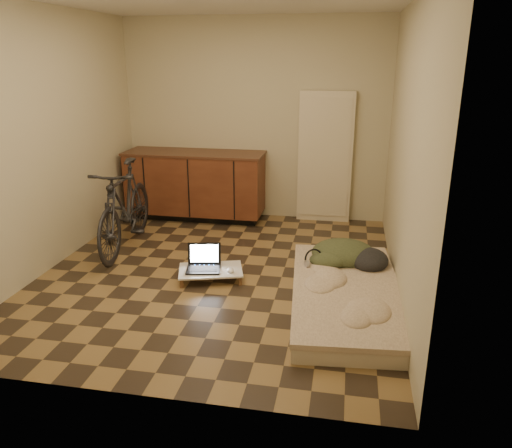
% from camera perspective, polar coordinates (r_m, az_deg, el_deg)
% --- Properties ---
extents(room_shell, '(3.50, 4.00, 2.60)m').
position_cam_1_polar(room_shell, '(4.79, -4.68, 8.84)').
color(room_shell, olive).
rests_on(room_shell, ground).
extents(cabinets, '(1.84, 0.62, 0.91)m').
position_cam_1_polar(cabinets, '(6.77, -6.91, 4.49)').
color(cabinets, black).
rests_on(cabinets, ground).
extents(appliance_panel, '(0.70, 0.10, 1.70)m').
position_cam_1_polar(appliance_panel, '(6.62, 7.91, 7.52)').
color(appliance_panel, beige).
rests_on(appliance_panel, ground).
extents(bicycle, '(0.66, 1.74, 1.10)m').
position_cam_1_polar(bicycle, '(5.80, -14.82, 2.40)').
color(bicycle, black).
rests_on(bicycle, ground).
extents(futon, '(1.12, 2.06, 0.17)m').
position_cam_1_polar(futon, '(4.57, 10.28, -7.97)').
color(futon, beige).
rests_on(futon, ground).
extents(clothing_pile, '(0.73, 0.62, 0.27)m').
position_cam_1_polar(clothing_pile, '(5.05, 10.72, -2.62)').
color(clothing_pile, '#353E24').
rests_on(clothing_pile, futon).
extents(headphones, '(0.29, 0.28, 0.14)m').
position_cam_1_polar(headphones, '(4.91, 6.61, -3.86)').
color(headphones, black).
rests_on(headphones, futon).
extents(lap_desk, '(0.71, 0.56, 0.10)m').
position_cam_1_polar(lap_desk, '(4.99, -5.21, -5.31)').
color(lap_desk, brown).
rests_on(lap_desk, ground).
extents(laptop, '(0.38, 0.35, 0.23)m').
position_cam_1_polar(laptop, '(5.00, -5.99, -4.51)').
color(laptop, black).
rests_on(laptop, lap_desk).
extents(mouse, '(0.11, 0.13, 0.04)m').
position_cam_1_polar(mouse, '(4.91, -2.97, -5.28)').
color(mouse, white).
rests_on(mouse, lap_desk).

